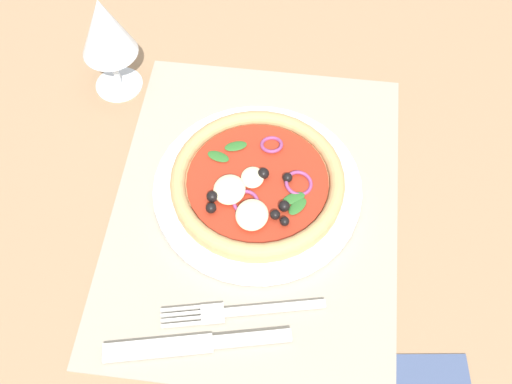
# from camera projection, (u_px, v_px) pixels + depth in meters

# --- Properties ---
(ground_plane) EXTENTS (1.90, 1.40, 0.02)m
(ground_plane) POSITION_uv_depth(u_px,v_px,m) (255.00, 213.00, 0.79)
(ground_plane) COLOR #9E7A56
(placemat) EXTENTS (0.45, 0.34, 0.00)m
(placemat) POSITION_uv_depth(u_px,v_px,m) (255.00, 207.00, 0.78)
(placemat) COLOR #A39984
(placemat) RESTS_ON ground_plane
(plate) EXTENTS (0.25, 0.25, 0.01)m
(plate) POSITION_uv_depth(u_px,v_px,m) (254.00, 189.00, 0.79)
(plate) COLOR white
(plate) RESTS_ON placemat
(pizza) EXTENTS (0.21, 0.21, 0.03)m
(pizza) POSITION_uv_depth(u_px,v_px,m) (253.00, 182.00, 0.77)
(pizza) COLOR tan
(pizza) RESTS_ON plate
(fork) EXTENTS (0.05, 0.18, 0.00)m
(fork) POSITION_uv_depth(u_px,v_px,m) (234.00, 312.00, 0.71)
(fork) COLOR silver
(fork) RESTS_ON placemat
(knife) EXTENTS (0.06, 0.20, 0.01)m
(knife) POSITION_uv_depth(u_px,v_px,m) (196.00, 344.00, 0.69)
(knife) COLOR silver
(knife) RESTS_ON placemat
(wine_glass) EXTENTS (0.07, 0.07, 0.15)m
(wine_glass) POSITION_uv_depth(u_px,v_px,m) (105.00, 30.00, 0.81)
(wine_glass) COLOR silver
(wine_glass) RESTS_ON ground_plane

